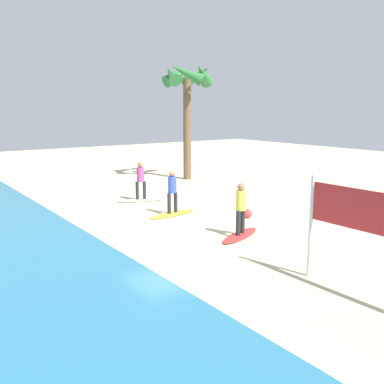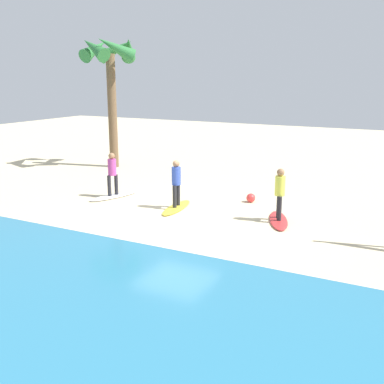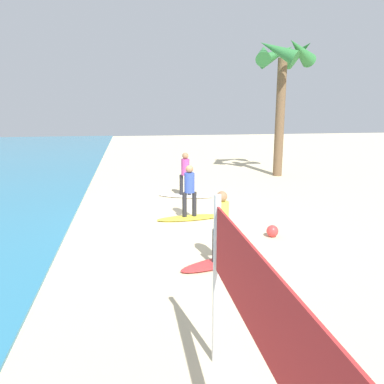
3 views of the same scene
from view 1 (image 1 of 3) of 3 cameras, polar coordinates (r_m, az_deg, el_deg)
ground_plane at (r=16.14m, az=-3.81°, el=-3.59°), size 60.00×60.00×0.00m
surfboard_red at (r=14.09m, az=6.30°, el=-5.62°), size 1.30×2.16×0.09m
surfer_red at (r=13.84m, az=6.38°, el=-1.69°), size 0.32×0.44×1.64m
surfboard_yellow at (r=16.76m, az=-2.56°, el=-2.87°), size 0.80×2.15×0.09m
surfer_yellow at (r=16.55m, az=-2.59°, el=0.46°), size 0.32×0.46×1.64m
surfboard_white at (r=19.36m, az=-6.66°, el=-1.05°), size 1.18×2.17×0.09m
surfer_white at (r=19.18m, az=-6.73°, el=1.85°), size 0.32×0.44×1.64m
palm_tree at (r=24.86m, az=-0.65°, el=13.71°), size 2.88×3.03×6.53m
beach_ball at (r=16.41m, az=7.26°, el=-2.82°), size 0.33×0.33×0.33m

